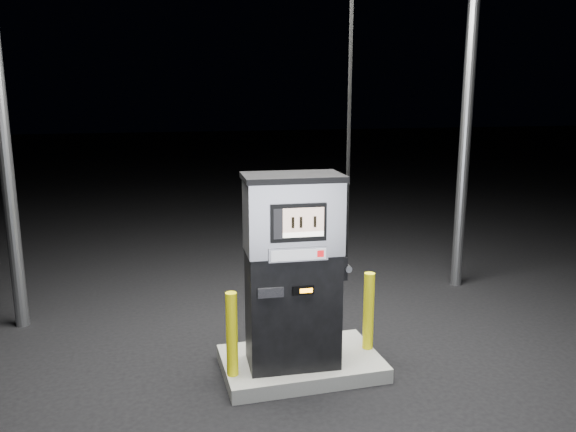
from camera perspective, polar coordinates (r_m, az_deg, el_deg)
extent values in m
plane|color=black|center=(6.01, 1.33, -15.37)|extent=(80.00, 80.00, 0.00)
cube|color=slate|center=(5.97, 1.33, -14.73)|extent=(1.60, 1.00, 0.15)
cylinder|color=gray|center=(7.29, -26.92, 6.71)|extent=(0.16, 0.16, 4.50)
cylinder|color=gray|center=(8.43, 17.58, 8.01)|extent=(0.16, 0.16, 4.50)
cube|color=black|center=(5.59, 0.45, -9.34)|extent=(0.91, 0.56, 1.16)
cube|color=#B1B1B8|center=(5.32, 0.47, -0.02)|extent=(0.93, 0.58, 0.69)
cube|color=black|center=(5.25, 0.48, 3.98)|extent=(0.97, 0.62, 0.06)
cube|color=black|center=(5.06, 1.09, -0.70)|extent=(0.52, 0.06, 0.35)
cube|color=tan|center=(5.05, 1.58, -0.41)|extent=(0.38, 0.03, 0.22)
cube|color=white|center=(5.08, 1.58, -1.89)|extent=(0.38, 0.03, 0.05)
cube|color=#B1B1B8|center=(5.14, 1.07, -3.92)|extent=(0.56, 0.06, 0.13)
cube|color=#A8ABB1|center=(5.12, 1.11, -3.97)|extent=(0.51, 0.04, 0.10)
cube|color=red|center=(5.17, 3.33, -3.85)|extent=(0.06, 0.01, 0.06)
cube|color=black|center=(5.26, 1.55, -7.57)|extent=(0.20, 0.03, 0.08)
cube|color=orange|center=(5.25, 1.87, -7.59)|extent=(0.12, 0.01, 0.04)
cube|color=black|center=(5.20, -1.76, -7.80)|extent=(0.24, 0.04, 0.09)
cube|color=black|center=(5.57, 5.38, -5.18)|extent=(0.10, 0.17, 0.23)
cylinder|color=gray|center=(5.58, 5.93, -5.14)|extent=(0.08, 0.21, 0.06)
cylinder|color=black|center=(5.29, 6.25, 10.91)|extent=(0.04, 0.04, 2.87)
cylinder|color=#FFF40E|center=(5.45, -5.72, -11.86)|extent=(0.13, 0.13, 0.83)
cylinder|color=#FFF40E|center=(6.02, 8.18, -9.53)|extent=(0.14, 0.14, 0.83)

